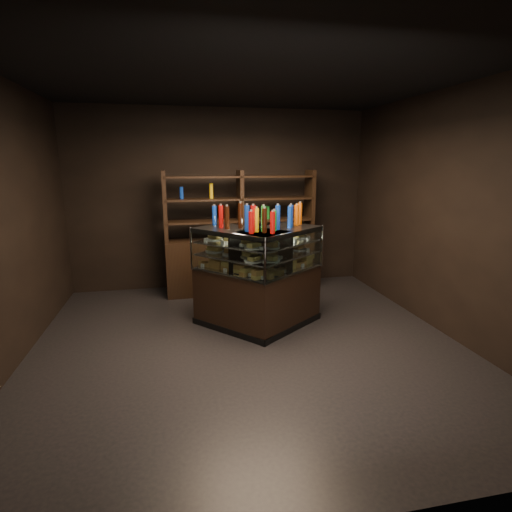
# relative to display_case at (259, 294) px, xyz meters

# --- Properties ---
(ground) EXTENTS (5.00, 5.00, 0.00)m
(ground) POSITION_rel_display_case_xyz_m (-0.24, -0.52, -0.44)
(ground) COLOR black
(ground) RESTS_ON ground
(room_shell) EXTENTS (5.02, 5.02, 3.01)m
(room_shell) POSITION_rel_display_case_xyz_m (-0.24, -0.52, 1.50)
(room_shell) COLOR black
(room_shell) RESTS_ON ground
(display_case) EXTENTS (1.76, 1.30, 1.31)m
(display_case) POSITION_rel_display_case_xyz_m (0.00, 0.00, 0.00)
(display_case) COLOR black
(display_case) RESTS_ON ground
(food_display) EXTENTS (1.42, 0.93, 0.41)m
(food_display) POSITION_rel_display_case_xyz_m (-0.00, -0.00, 0.55)
(food_display) COLOR #C98548
(food_display) RESTS_ON display_case
(bottles_top) EXTENTS (1.25, 0.79, 0.30)m
(bottles_top) POSITION_rel_display_case_xyz_m (0.00, 0.00, 1.00)
(bottles_top) COLOR #147223
(bottles_top) RESTS_ON display_case
(potted_conifer) EXTENTS (0.40, 0.40, 0.86)m
(potted_conifer) POSITION_rel_display_case_xyz_m (0.35, 0.10, 0.05)
(potted_conifer) COLOR black
(potted_conifer) RESTS_ON ground
(back_shelving) EXTENTS (2.45, 0.48, 2.00)m
(back_shelving) POSITION_rel_display_case_xyz_m (0.02, 1.53, 0.16)
(back_shelving) COLOR black
(back_shelving) RESTS_ON ground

